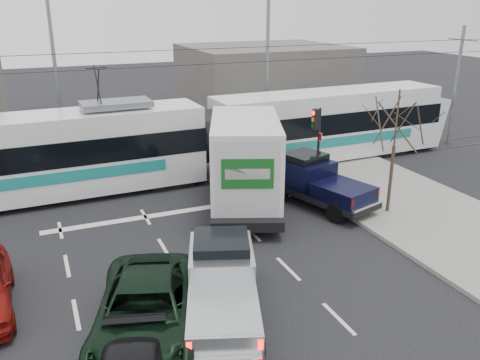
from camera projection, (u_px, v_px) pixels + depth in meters
name	position (u px, v px, depth m)	size (l,w,h in m)	color
ground	(240.00, 279.00, 16.04)	(120.00, 120.00, 0.00)	black
sidewalk_right	(459.00, 230.00, 19.27)	(6.00, 60.00, 0.15)	gray
rails	(162.00, 181.00, 24.75)	(60.00, 1.60, 0.03)	#33302D
building_right	(264.00, 78.00, 40.44)	(12.00, 10.00, 5.00)	#645F5B
bare_tree	(396.00, 124.00, 19.70)	(2.40, 2.40, 5.00)	#47382B
traffic_signal	(317.00, 130.00, 23.12)	(0.44, 0.44, 3.60)	black
street_lamp_near	(265.00, 60.00, 29.17)	(2.38, 0.25, 9.00)	slate
street_lamp_far	(51.00, 65.00, 26.76)	(2.38, 0.25, 9.00)	slate
catenary	(158.00, 102.00, 23.46)	(60.00, 0.20, 7.00)	black
tram	(206.00, 138.00, 24.86)	(27.48, 3.70, 5.59)	white
silver_pickup	(222.00, 281.00, 14.09)	(3.49, 5.67, 1.95)	black
box_truck	(245.00, 162.00, 21.32)	(5.31, 8.22, 3.89)	black
navy_pickup	(315.00, 181.00, 21.71)	(3.24, 5.33, 2.11)	black
green_car	(145.00, 312.00, 13.04)	(2.54, 5.51, 1.53)	black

